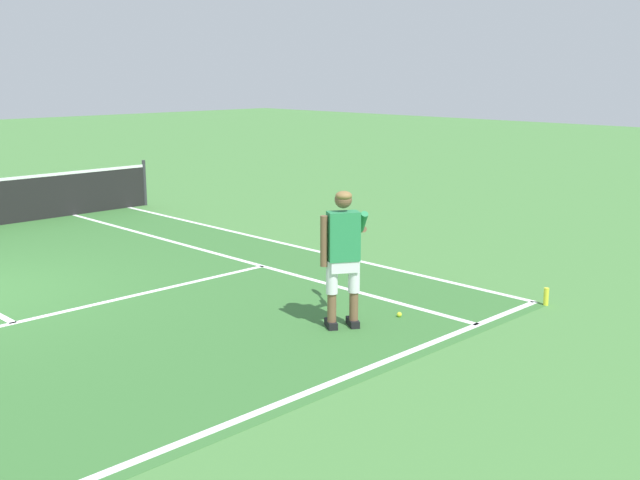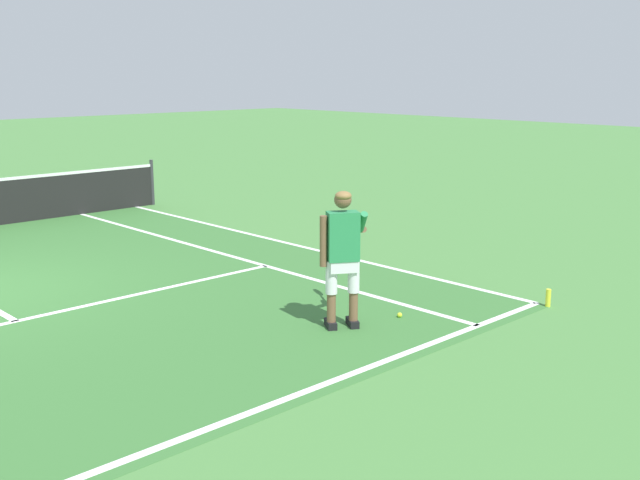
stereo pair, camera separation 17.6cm
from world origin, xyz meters
name	(u,v)px [view 2 (the right image)]	position (x,y,z in m)	size (l,w,h in m)	color
line_baseline	(207,429)	(0.00, -5.95, 0.00)	(10.98, 0.10, 0.01)	white
line_service	(16,321)	(0.00, -1.80, 0.00)	(8.23, 0.10, 0.01)	white
line_singles_right	(224,254)	(4.12, -0.67, 0.00)	(0.10, 10.55, 0.01)	white
line_doubles_right	(284,242)	(5.49, -0.67, 0.00)	(0.10, 10.55, 0.01)	white
tennis_player	(343,249)	(2.85, -4.81, 0.99)	(1.06, 0.89, 1.71)	black
tennis_ball_near_feet	(400,315)	(3.66, -5.05, 0.03)	(0.07, 0.07, 0.07)	#CCE02D
water_bottle	(548,298)	(5.47, -6.12, 0.12)	(0.07, 0.07, 0.24)	yellow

